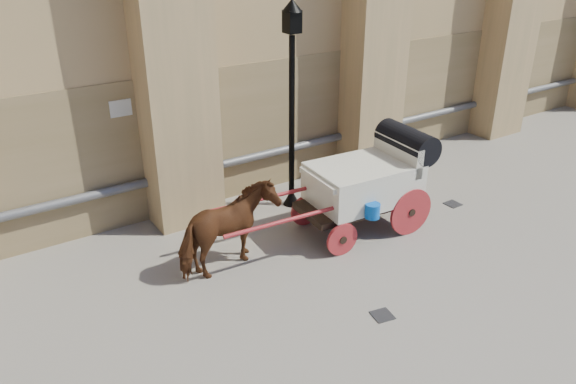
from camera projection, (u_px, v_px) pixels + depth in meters
ground at (326, 285)px, 9.75m from camera, size 90.00×90.00×0.00m
horse at (229, 231)px, 9.87m from camera, size 2.01×1.22×1.58m
carriage at (370, 178)px, 11.19m from camera, size 4.64×1.68×2.00m
street_lamp at (292, 102)px, 11.55m from camera, size 0.41×0.41×4.39m
drain_grate_near at (382, 315)px, 8.98m from camera, size 0.37×0.37×0.01m
drain_grate_far at (453, 204)px, 12.55m from camera, size 0.33×0.33×0.01m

